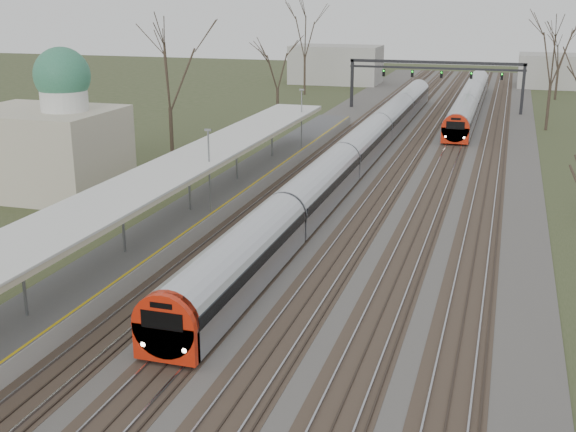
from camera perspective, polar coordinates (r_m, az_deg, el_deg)
name	(u,v)px	position (r m, az deg, el deg)	size (l,w,h in m)	color
track_bed	(395,162)	(61.85, 8.45, 4.22)	(24.00, 160.00, 0.22)	#474442
platform	(213,203)	(47.76, -5.97, 1.06)	(3.50, 69.00, 1.00)	#9E9B93
canopy	(181,167)	(42.93, -8.45, 3.88)	(4.10, 50.00, 3.11)	slate
dome_building	(47,142)	(53.57, -18.52, 5.56)	(10.00, 8.00, 10.30)	beige
signal_gantry	(436,71)	(90.55, 11.61, 11.18)	(21.00, 0.59, 6.08)	black
tree_west_far	(168,69)	(59.08, -9.44, 11.41)	(5.50, 5.50, 11.33)	#2D231C
train_near	(362,145)	(61.61, 5.89, 5.62)	(2.62, 75.21, 3.05)	#B3B6BE
train_far	(470,100)	(91.35, 14.18, 8.89)	(2.62, 45.21, 3.05)	#B3B6BE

